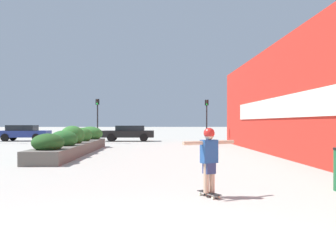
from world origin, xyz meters
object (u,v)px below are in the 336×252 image
(car_center_left, at_px, (303,132))
(car_center_right, at_px, (129,133))
(skateboard, at_px, (209,194))
(traffic_light_left, at_px, (97,113))
(skateboarder, at_px, (209,153))
(car_leftmost, at_px, (24,132))
(traffic_light_right, at_px, (207,114))

(car_center_left, relative_size, car_center_right, 0.94)
(skateboard, relative_size, car_center_right, 0.16)
(car_center_right, bearing_deg, traffic_light_left, 147.48)
(skateboarder, height_order, car_leftmost, skateboarder)
(skateboarder, height_order, car_center_left, car_center_left)
(car_center_left, relative_size, traffic_light_right, 1.23)
(car_center_right, bearing_deg, skateboarder, -171.62)
(car_center_left, xyz_separation_m, traffic_light_right, (-9.54, -4.05, 1.55))
(traffic_light_left, bearing_deg, skateboarder, -74.73)
(car_leftmost, height_order, traffic_light_left, traffic_light_left)
(skateboard, height_order, traffic_light_left, traffic_light_left)
(car_leftmost, xyz_separation_m, car_center_left, (25.69, -0.02, 0.07))
(car_center_left, bearing_deg, traffic_light_left, 102.65)
(skateboard, relative_size, skateboarder, 0.50)
(car_center_left, distance_m, car_center_right, 16.13)
(car_center_left, height_order, traffic_light_right, traffic_light_right)
(skateboard, xyz_separation_m, car_center_left, (12.37, 26.02, 0.77))
(traffic_light_right, bearing_deg, skateboarder, -97.35)
(skateboard, relative_size, traffic_light_left, 0.20)
(traffic_light_right, bearing_deg, skateboard, -97.35)
(car_leftmost, relative_size, traffic_light_left, 1.24)
(car_leftmost, distance_m, car_center_left, 25.69)
(skateboarder, height_order, traffic_light_right, traffic_light_right)
(skateboard, distance_m, car_leftmost, 29.26)
(skateboard, bearing_deg, skateboarder, 53.20)
(car_leftmost, relative_size, car_center_left, 1.02)
(skateboarder, relative_size, car_center_right, 0.31)
(skateboarder, xyz_separation_m, car_leftmost, (-13.32, 26.04, -0.19))
(skateboard, bearing_deg, car_center_right, 71.05)
(skateboard, xyz_separation_m, car_center_right, (-3.74, 25.40, 0.69))
(car_center_right, relative_size, traffic_light_right, 1.31)
(car_leftmost, xyz_separation_m, traffic_light_right, (16.16, -4.08, 1.62))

